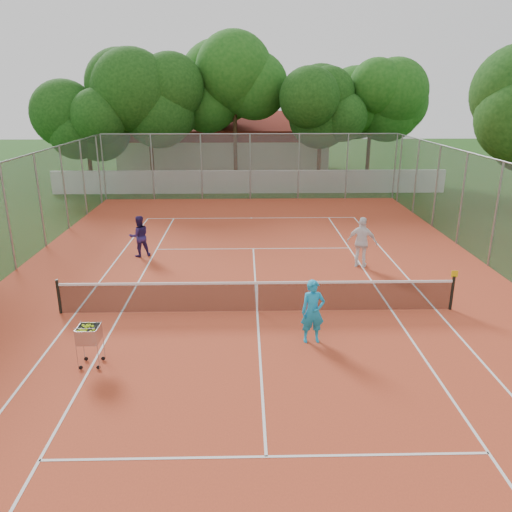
{
  "coord_description": "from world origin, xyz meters",
  "views": [
    {
      "loc": [
        -0.36,
        -13.91,
        6.35
      ],
      "look_at": [
        0.0,
        1.5,
        1.3
      ],
      "focal_mm": 35.0,
      "sensor_mm": 36.0,
      "label": 1
    }
  ],
  "objects_px": {
    "tennis_net": "(257,296)",
    "ball_hopper": "(90,344)",
    "player_near": "(313,311)",
    "player_far_right": "(362,242)",
    "player_far_left": "(139,236)",
    "clubhouse": "(225,145)"
  },
  "relations": [
    {
      "from": "tennis_net",
      "to": "ball_hopper",
      "type": "relative_size",
      "value": 10.51
    },
    {
      "from": "player_near",
      "to": "player_far_right",
      "type": "relative_size",
      "value": 0.89
    },
    {
      "from": "player_near",
      "to": "player_far_right",
      "type": "bearing_deg",
      "value": 61.57
    },
    {
      "from": "player_far_right",
      "to": "ball_hopper",
      "type": "relative_size",
      "value": 1.71
    },
    {
      "from": "player_near",
      "to": "player_far_left",
      "type": "xyz_separation_m",
      "value": [
        -6.02,
        7.48,
        -0.03
      ]
    },
    {
      "from": "player_far_left",
      "to": "ball_hopper",
      "type": "height_order",
      "value": "player_far_left"
    },
    {
      "from": "tennis_net",
      "to": "ball_hopper",
      "type": "bearing_deg",
      "value": -143.24
    },
    {
      "from": "player_near",
      "to": "player_far_right",
      "type": "height_order",
      "value": "player_far_right"
    },
    {
      "from": "ball_hopper",
      "to": "player_near",
      "type": "bearing_deg",
      "value": -5.31
    },
    {
      "from": "tennis_net",
      "to": "clubhouse",
      "type": "height_order",
      "value": "clubhouse"
    },
    {
      "from": "player_far_left",
      "to": "player_far_right",
      "type": "height_order",
      "value": "player_far_right"
    },
    {
      "from": "tennis_net",
      "to": "player_far_left",
      "type": "height_order",
      "value": "player_far_left"
    },
    {
      "from": "player_far_left",
      "to": "player_far_right",
      "type": "xyz_separation_m",
      "value": [
        8.68,
        -1.51,
        0.13
      ]
    },
    {
      "from": "player_near",
      "to": "ball_hopper",
      "type": "height_order",
      "value": "player_near"
    },
    {
      "from": "player_far_left",
      "to": "clubhouse",
      "type": "bearing_deg",
      "value": -119.74
    },
    {
      "from": "tennis_net",
      "to": "clubhouse",
      "type": "relative_size",
      "value": 0.72
    },
    {
      "from": "player_far_right",
      "to": "ball_hopper",
      "type": "bearing_deg",
      "value": 64.87
    },
    {
      "from": "clubhouse",
      "to": "ball_hopper",
      "type": "relative_size",
      "value": 14.51
    },
    {
      "from": "ball_hopper",
      "to": "player_far_left",
      "type": "bearing_deg",
      "value": 76.61
    },
    {
      "from": "player_far_left",
      "to": "tennis_net",
      "type": "bearing_deg",
      "value": 106.45
    },
    {
      "from": "player_near",
      "to": "player_far_left",
      "type": "relative_size",
      "value": 1.03
    },
    {
      "from": "player_far_left",
      "to": "player_far_right",
      "type": "relative_size",
      "value": 0.86
    }
  ]
}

